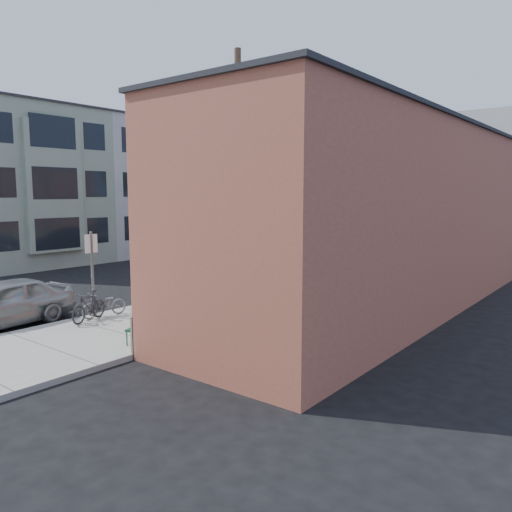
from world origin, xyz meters
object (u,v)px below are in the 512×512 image
Objects in this scene: car_1 at (189,272)px; car_2 at (265,258)px; car_3 at (323,250)px; utility_pole_near at (237,164)px; bus at (364,226)px; parked_bike_a at (89,306)px; car_0 at (0,303)px; tree_leafy_mid at (365,164)px; patron_green at (238,287)px; patio_chair_b at (137,329)px; tree_bare at (296,222)px; parking_meter_near at (172,277)px; parked_bike_b at (104,304)px; patron_grey at (253,282)px; cyclist at (184,284)px; sign_post at (92,266)px; patio_chair_a at (170,321)px; tree_leafy_far at (420,162)px; parking_meter_far at (295,256)px.

car_2 is (0.08, 5.45, 0.10)m from car_1.
car_3 is (0.08, 11.32, 0.01)m from car_1.
bus is at bearing 102.46° from utility_pole_near.
car_0 reaches higher than parked_bike_a.
tree_leafy_mid reaches higher than patron_green.
car_3 is at bearing 86.35° from patio_chair_b.
patio_chair_b is at bearing -75.53° from tree_bare.
tree_bare is at bearing 75.79° from car_0.
tree_bare is 8.06m from tree_leafy_mid.
parked_bike_b is (0.42, -3.34, -0.42)m from parking_meter_near.
patron_grey is 0.17× the size of bus.
tree_leafy_mid reaches higher than parked_bike_a.
parked_bike_a is at bearing 58.38° from cyclist.
sign_post reaches higher than car_1.
cyclist is (-2.30, 2.79, 0.39)m from patio_chair_a.
utility_pole_near is 6.34× the size of parked_bike_a.
sign_post is 3.22m from cyclist.
patron_green is at bearing -58.74° from car_2.
patio_chair_b is 3.57m from parked_bike_b.
cyclist is at bearing 64.44° from sign_post.
tree_leafy_far reaches higher than patron_grey.
tree_leafy_mid is 8.60× the size of patio_chair_b.
car_0 is (-5.19, -1.13, 0.18)m from patio_chair_b.
tree_leafy_mid reaches higher than car_1.
tree_bare is at bearing -90.00° from tree_leafy_far.
sign_post is at bearing -69.41° from car_1.
parking_meter_far is 1.57m from car_2.
sign_post is 1.61× the size of patron_grey.
patron_green reaches higher than parked_bike_a.
sign_post is 3.85m from patio_chair_a.
cyclist is at bearing -72.83° from bus.
sign_post reaches higher than parking_meter_far.
parking_meter_far is 0.71× the size of patron_grey.
tree_leafy_far is 24.16m from patron_grey.
tree_leafy_mid is 13.23m from bus.
patron_grey is at bearing 63.33° from parked_bike_b.
tree_leafy_mid is at bearing 78.76° from car_0.
tree_leafy_far is at bearing 96.03° from parked_bike_b.
parked_bike_b is at bearing -90.40° from tree_leafy_mid.
tree_leafy_far is 1.96× the size of car_0.
bus is (-8.59, 29.80, 0.82)m from patio_chair_a.
patio_chair_b is at bearing -17.36° from sign_post.
car_3 is (-5.19, 18.40, 0.13)m from patio_chair_b.
sign_post is 0.32× the size of tree_leafy_far.
tree_leafy_far reaches higher than parked_bike_a.
car_0 is (-1.97, -1.81, 0.14)m from parked_bike_a.
tree_bare reaches higher than car_3.
cyclist is (-2.30, 3.94, 0.39)m from patio_chair_b.
sign_post is 1.33m from parked_bike_b.
car_2 is at bearing 123.93° from patio_chair_a.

